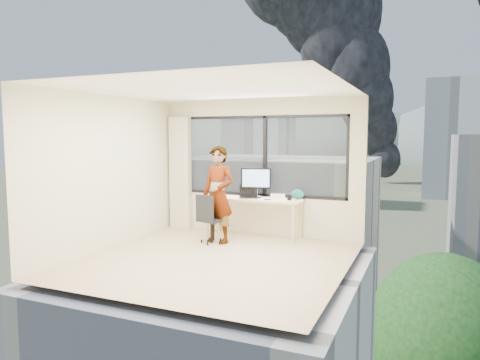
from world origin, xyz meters
The scene contains 25 objects.
floor centered at (0.00, 0.00, 0.00)m, with size 4.00×4.00×0.01m, color tan.
ceiling centered at (0.00, 0.00, 2.60)m, with size 4.00×4.00×0.01m, color white.
wall_front centered at (0.00, -2.00, 1.30)m, with size 4.00×0.01×2.60m, color beige.
wall_left centered at (-2.00, 0.00, 1.30)m, with size 0.01×4.00×2.60m, color beige.
wall_right centered at (2.00, 0.00, 1.30)m, with size 0.01×4.00×2.60m, color beige.
window_wall centered at (0.05, 2.00, 1.52)m, with size 3.30×0.16×1.55m, color black, non-canonical shape.
curtain centered at (-1.72, 1.88, 1.15)m, with size 0.45×0.14×2.30m, color beige.
desk centered at (0.00, 1.66, 0.38)m, with size 1.80×0.60×0.75m, color #CFB88B.
chair centered at (-0.53, 0.94, 0.45)m, with size 0.46×0.46×0.90m, color black, non-canonical shape.
person centered at (-0.44, 1.04, 0.87)m, with size 0.63×0.42×1.73m, color #2D2D33.
monitor centered at (0.01, 1.73, 1.04)m, with size 0.57×0.12×0.57m, color black, non-canonical shape.
game_console centered at (0.39, 1.92, 0.78)m, with size 0.28×0.23×0.07m, color white.
laptop centered at (-0.11, 1.65, 0.86)m, with size 0.34×0.36×0.22m, color black, non-canonical shape.
cellphone centered at (0.32, 1.54, 0.76)m, with size 0.12×0.05×0.01m, color black.
pen_cup centered at (0.70, 1.65, 0.80)m, with size 0.09×0.09×0.11m, color black.
handbag centered at (0.80, 1.84, 0.84)m, with size 0.23×0.12×0.18m, color #0B4546.
exterior_ground centered at (0.00, 120.00, -14.00)m, with size 400.00×400.00×0.04m, color #515B3D.
near_bldg_a centered at (-9.00, 30.00, -7.00)m, with size 16.00×12.00×14.00m, color beige.
far_tower_a centered at (-35.00, 95.00, 0.00)m, with size 14.00×14.00×28.00m, color silver.
far_tower_b centered at (8.00, 120.00, 1.00)m, with size 13.00×13.00×30.00m, color silver.
far_tower_d centered at (-60.00, 150.00, -3.00)m, with size 16.00×14.00×22.00m, color silver.
hill_a centered at (-120.00, 320.00, -14.00)m, with size 288.00×216.00×90.00m, color slate.
tree_a centered at (-16.00, 22.00, -10.00)m, with size 7.00×7.00×8.00m, color #164417, non-canonical shape.
tree_b centered at (4.00, 18.00, -9.50)m, with size 7.60×7.60×9.00m, color #164417, non-canonical shape.
smoke_plume_a centered at (-10.00, 150.00, 39.00)m, with size 40.00×24.00×90.00m, color black, non-canonical shape.
Camera 1 is at (3.01, -6.05, 1.92)m, focal length 33.24 mm.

